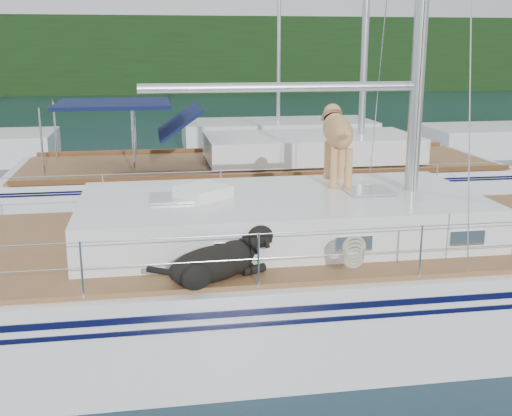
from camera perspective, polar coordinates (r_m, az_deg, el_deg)
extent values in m
plane|color=black|center=(8.89, -3.02, -10.49)|extent=(120.00, 120.00, 0.00)
cube|color=black|center=(53.04, -8.79, 13.28)|extent=(90.00, 3.00, 6.00)
cube|color=#595147|center=(54.33, -8.71, 10.77)|extent=(92.00, 1.00, 1.20)
cube|color=white|center=(8.70, -3.06, -7.50)|extent=(12.00, 3.80, 1.40)
cube|color=#8E5E38|center=(8.45, -3.12, -2.90)|extent=(11.52, 3.50, 0.06)
cube|color=white|center=(8.49, 2.22, -0.67)|extent=(5.20, 2.50, 0.55)
cylinder|color=silver|center=(8.22, 2.33, 10.69)|extent=(3.60, 0.12, 0.12)
cylinder|color=silver|center=(6.62, -1.49, -2.41)|extent=(10.56, 0.01, 0.01)
cylinder|color=silver|center=(10.00, -4.30, 3.26)|extent=(10.56, 0.01, 0.01)
cube|color=blue|center=(9.90, -3.21, 0.00)|extent=(0.87, 0.79, 0.06)
cube|color=white|center=(8.28, -4.72, 1.43)|extent=(0.79, 0.78, 0.16)
torus|color=#BAB293|center=(6.95, 8.71, -3.49)|extent=(0.33, 0.10, 0.33)
cube|color=white|center=(14.84, 0.32, 1.51)|extent=(11.00, 3.50, 1.30)
cube|color=#8E5E38|center=(14.72, 0.32, 3.98)|extent=(10.56, 3.29, 0.06)
cube|color=white|center=(14.91, 4.89, 5.43)|extent=(4.80, 2.30, 0.55)
cube|color=#101643|center=(14.34, -12.54, 9.02)|extent=(2.40, 2.30, 0.08)
cube|color=white|center=(24.75, 1.97, 6.51)|extent=(7.20, 3.00, 1.10)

